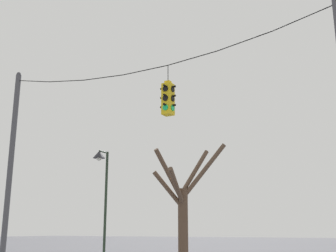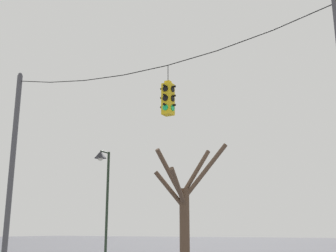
% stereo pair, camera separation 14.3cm
% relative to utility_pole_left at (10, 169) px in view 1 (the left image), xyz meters
% --- Properties ---
extents(utility_pole_left, '(0.23, 0.23, 8.47)m').
position_rel_utility_pole_left_xyz_m(utility_pole_left, '(0.00, 0.00, 0.00)').
color(utility_pole_left, '#4C4C51').
rests_on(utility_pole_left, ground_plane).
extents(span_wire, '(13.02, 0.03, 0.81)m').
position_rel_utility_pole_left_xyz_m(span_wire, '(6.51, -0.00, 3.34)').
color(span_wire, black).
extents(traffic_light_over_intersection, '(0.58, 0.58, 1.78)m').
position_rel_utility_pole_left_xyz_m(traffic_light_over_intersection, '(7.47, -0.00, 1.86)').
color(traffic_light_over_intersection, yellow).
extents(street_lamp, '(0.56, 0.96, 5.39)m').
position_rel_utility_pole_left_xyz_m(street_lamp, '(1.97, 3.54, -0.02)').
color(street_lamp, '#233323').
rests_on(street_lamp, ground_plane).
extents(bare_tree, '(3.19, 3.40, 5.94)m').
position_rel_utility_pole_left_xyz_m(bare_tree, '(4.85, 6.19, -1.38)').
color(bare_tree, brown).
rests_on(bare_tree, ground_plane).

